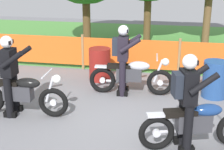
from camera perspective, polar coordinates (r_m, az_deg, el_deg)
ground at (r=7.00m, az=-0.60°, el=-7.29°), size 24.00×24.00×0.02m
grass_verge at (r=13.52m, az=5.33°, el=5.68°), size 24.00×7.74×0.01m
barrier_fence at (r=9.66m, az=3.05°, el=3.65°), size 8.53×0.08×1.05m
motorcycle_lead at (r=5.91m, az=14.35°, el=-8.06°), size 1.94×0.79×0.94m
motorcycle_trailing at (r=8.03m, az=3.39°, el=-0.10°), size 2.04×0.60×0.97m
motorcycle_third at (r=7.18m, az=-15.25°, el=-3.14°), size 2.03×0.60×0.96m
rider_lead at (r=5.64m, az=12.68°, el=-3.76°), size 0.76×0.66×1.69m
rider_trailing at (r=7.90m, az=1.86°, el=3.28°), size 0.70×0.57×1.69m
rider_third at (r=7.11m, az=-17.02°, el=0.35°), size 0.57×0.56×1.69m
oil_drum at (r=9.00m, az=-2.10°, el=1.85°), size 0.58×0.58×0.88m
spare_drum at (r=8.22m, az=17.23°, el=-0.70°), size 0.58×0.58×0.88m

